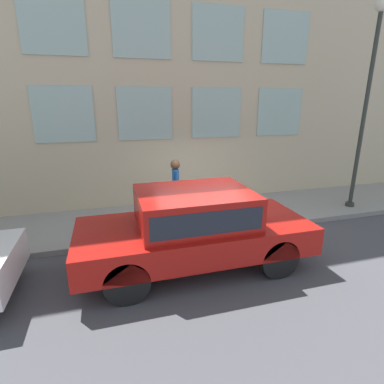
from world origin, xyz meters
The scene contains 7 objects.
ground_plane centered at (0.00, 0.00, 0.00)m, with size 80.00×80.00×0.00m, color #47474C.
sidewalk centered at (1.34, 0.00, 0.07)m, with size 2.67×60.00×0.14m.
building_facade centered at (2.82, 0.00, 5.46)m, with size 0.33×40.00×10.91m.
fire_hydrant centered at (0.67, -0.24, 0.49)m, with size 0.35×0.46×0.69m.
person centered at (1.25, 0.57, 1.17)m, with size 0.42×0.27×1.72m.
parked_car_red_near centered at (-1.24, 0.74, 0.95)m, with size 2.05×4.81×1.68m.
street_lamp centered at (0.64, -5.11, 3.81)m, with size 0.36×0.36×5.96m.
Camera 1 is at (-6.80, 2.39, 3.42)m, focal length 28.00 mm.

